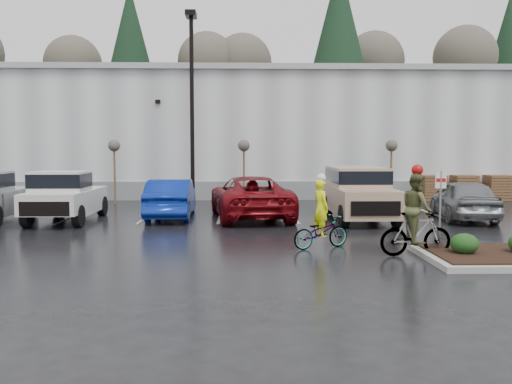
{
  "coord_description": "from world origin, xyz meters",
  "views": [
    {
      "loc": [
        -1.63,
        -14.35,
        2.87
      ],
      "look_at": [
        -1.13,
        4.16,
        1.3
      ],
      "focal_mm": 38.0,
      "sensor_mm": 36.0,
      "label": 1
    }
  ],
  "objects_px": {
    "pickup_white": "(68,195)",
    "cyclist_hivis": "(321,225)",
    "pallet_stack_a": "(432,188)",
    "sapling_mid": "(244,149)",
    "fire_lane_sign": "(440,200)",
    "cyclist_olive": "(416,223)",
    "sapling_east": "(391,149)",
    "pallet_stack_b": "(464,188)",
    "car_red": "(250,197)",
    "car_grey": "(464,199)",
    "pallet_stack_c": "(497,188)",
    "lamppost": "(192,87)",
    "sapling_west": "(114,149)",
    "car_blue": "(171,199)"
  },
  "relations": [
    {
      "from": "car_red",
      "to": "car_grey",
      "type": "distance_m",
      "value": 8.41
    },
    {
      "from": "sapling_mid",
      "to": "cyclist_hivis",
      "type": "bearing_deg",
      "value": -80.34
    },
    {
      "from": "pallet_stack_b",
      "to": "fire_lane_sign",
      "type": "distance_m",
      "value": 15.23
    },
    {
      "from": "sapling_mid",
      "to": "pallet_stack_b",
      "type": "bearing_deg",
      "value": 4.89
    },
    {
      "from": "cyclist_hivis",
      "to": "car_blue",
      "type": "bearing_deg",
      "value": 12.78
    },
    {
      "from": "lamppost",
      "to": "sapling_west",
      "type": "bearing_deg",
      "value": 165.96
    },
    {
      "from": "lamppost",
      "to": "car_grey",
      "type": "distance_m",
      "value": 13.31
    },
    {
      "from": "sapling_mid",
      "to": "cyclist_olive",
      "type": "height_order",
      "value": "sapling_mid"
    },
    {
      "from": "pallet_stack_a",
      "to": "car_red",
      "type": "distance_m",
      "value": 11.91
    },
    {
      "from": "sapling_west",
      "to": "car_blue",
      "type": "xyz_separation_m",
      "value": [
        3.57,
        -5.74,
        -1.95
      ]
    },
    {
      "from": "lamppost",
      "to": "car_blue",
      "type": "bearing_deg",
      "value": -95.23
    },
    {
      "from": "sapling_mid",
      "to": "pallet_stack_b",
      "type": "distance_m",
      "value": 11.92
    },
    {
      "from": "car_red",
      "to": "cyclist_hivis",
      "type": "xyz_separation_m",
      "value": [
        1.88,
        -6.54,
        -0.18
      ]
    },
    {
      "from": "pallet_stack_a",
      "to": "car_red",
      "type": "xyz_separation_m",
      "value": [
        -9.78,
        -6.8,
        0.17
      ]
    },
    {
      "from": "pickup_white",
      "to": "cyclist_hivis",
      "type": "bearing_deg",
      "value": -33.72
    },
    {
      "from": "sapling_mid",
      "to": "car_grey",
      "type": "height_order",
      "value": "sapling_mid"
    },
    {
      "from": "car_grey",
      "to": "lamppost",
      "type": "bearing_deg",
      "value": -18.43
    },
    {
      "from": "car_grey",
      "to": "cyclist_hivis",
      "type": "relative_size",
      "value": 2.2
    },
    {
      "from": "sapling_west",
      "to": "cyclist_olive",
      "type": "xyz_separation_m",
      "value": [
        10.93,
        -13.46,
        -1.86
      ]
    },
    {
      "from": "sapling_east",
      "to": "cyclist_hivis",
      "type": "distance_m",
      "value": 13.62
    },
    {
      "from": "pallet_stack_c",
      "to": "cyclist_olive",
      "type": "height_order",
      "value": "cyclist_olive"
    },
    {
      "from": "lamppost",
      "to": "sapling_east",
      "type": "height_order",
      "value": "lamppost"
    },
    {
      "from": "cyclist_hivis",
      "to": "sapling_west",
      "type": "bearing_deg",
      "value": 10.33
    },
    {
      "from": "car_red",
      "to": "pickup_white",
      "type": "bearing_deg",
      "value": -2.55
    },
    {
      "from": "pickup_white",
      "to": "pallet_stack_b",
      "type": "bearing_deg",
      "value": 21.77
    },
    {
      "from": "car_grey",
      "to": "cyclist_hivis",
      "type": "xyz_separation_m",
      "value": [
        -6.5,
        -5.85,
        -0.13
      ]
    },
    {
      "from": "sapling_east",
      "to": "fire_lane_sign",
      "type": "height_order",
      "value": "sapling_east"
    },
    {
      "from": "lamppost",
      "to": "sapling_west",
      "type": "xyz_separation_m",
      "value": [
        -4.0,
        1.0,
        -2.96
      ]
    },
    {
      "from": "fire_lane_sign",
      "to": "car_red",
      "type": "bearing_deg",
      "value": 125.93
    },
    {
      "from": "sapling_east",
      "to": "car_red",
      "type": "distance_m",
      "value": 9.49
    },
    {
      "from": "fire_lane_sign",
      "to": "cyclist_hivis",
      "type": "height_order",
      "value": "fire_lane_sign"
    },
    {
      "from": "sapling_west",
      "to": "car_grey",
      "type": "xyz_separation_m",
      "value": [
        15.1,
        -6.48,
        -1.94
      ]
    },
    {
      "from": "lamppost",
      "to": "sapling_east",
      "type": "distance_m",
      "value": 10.48
    },
    {
      "from": "pallet_stack_a",
      "to": "car_grey",
      "type": "bearing_deg",
      "value": -100.58
    },
    {
      "from": "sapling_mid",
      "to": "fire_lane_sign",
      "type": "height_order",
      "value": "sapling_mid"
    },
    {
      "from": "fire_lane_sign",
      "to": "cyclist_olive",
      "type": "relative_size",
      "value": 0.91
    },
    {
      "from": "sapling_mid",
      "to": "pickup_white",
      "type": "distance_m",
      "value": 9.5
    },
    {
      "from": "sapling_west",
      "to": "fire_lane_sign",
      "type": "xyz_separation_m",
      "value": [
        11.8,
        -12.8,
        -1.32
      ]
    },
    {
      "from": "pallet_stack_c",
      "to": "car_red",
      "type": "xyz_separation_m",
      "value": [
        -13.28,
        -6.8,
        0.17
      ]
    },
    {
      "from": "sapling_mid",
      "to": "car_red",
      "type": "xyz_separation_m",
      "value": [
        0.22,
        -5.8,
        -1.89
      ]
    },
    {
      "from": "pallet_stack_c",
      "to": "cyclist_olive",
      "type": "distance_m",
      "value": 17.07
    },
    {
      "from": "sapling_east",
      "to": "cyclist_olive",
      "type": "distance_m",
      "value": 13.93
    },
    {
      "from": "fire_lane_sign",
      "to": "car_blue",
      "type": "distance_m",
      "value": 10.87
    },
    {
      "from": "lamppost",
      "to": "fire_lane_sign",
      "type": "distance_m",
      "value": 14.78
    },
    {
      "from": "pallet_stack_a",
      "to": "pickup_white",
      "type": "bearing_deg",
      "value": -156.26
    },
    {
      "from": "cyclist_olive",
      "to": "sapling_east",
      "type": "bearing_deg",
      "value": -18.05
    },
    {
      "from": "cyclist_olive",
      "to": "car_red",
      "type": "bearing_deg",
      "value": 23.54
    },
    {
      "from": "lamppost",
      "to": "car_blue",
      "type": "xyz_separation_m",
      "value": [
        -0.43,
        -4.74,
        -4.9
      ]
    },
    {
      "from": "sapling_mid",
      "to": "car_red",
      "type": "distance_m",
      "value": 6.1
    },
    {
      "from": "sapling_mid",
      "to": "car_red",
      "type": "relative_size",
      "value": 0.53
    }
  ]
}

